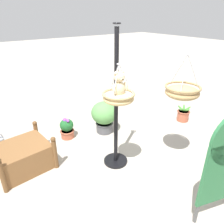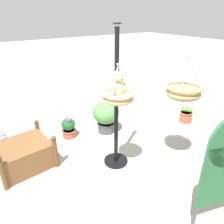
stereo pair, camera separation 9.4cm
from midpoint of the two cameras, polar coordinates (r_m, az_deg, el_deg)
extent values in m
plane|color=#A8A093|center=(4.08, -0.20, -13.54)|extent=(40.00, 40.00, 0.00)
cylinder|color=black|center=(3.49, 1.96, 2.22)|extent=(0.07, 0.07, 2.38)
cylinder|color=black|center=(4.09, 1.71, -13.00)|extent=(0.44, 0.44, 0.04)
torus|color=black|center=(3.21, 2.31, 22.83)|extent=(0.12, 0.12, 0.02)
ellipsoid|color=tan|center=(3.14, 2.52, 3.68)|extent=(0.46, 0.46, 0.16)
torus|color=tan|center=(3.11, 2.54, 4.91)|extent=(0.49, 0.49, 0.04)
ellipsoid|color=silver|center=(3.13, 2.52, 4.02)|extent=(0.41, 0.41, 0.13)
cylinder|color=#B7B7BC|center=(2.95, 1.80, 8.25)|extent=(0.20, 0.12, 0.44)
cylinder|color=#B7B7BC|center=(3.06, 4.62, 8.81)|extent=(0.20, 0.12, 0.44)
cylinder|color=#B7B7BC|center=(3.12, 1.44, 9.25)|extent=(0.01, 0.22, 0.44)
torus|color=#B7B7BC|center=(2.99, 2.71, 12.81)|extent=(0.06, 0.06, 0.01)
ellipsoid|color=#D1B789|center=(3.08, 2.68, 6.06)|extent=(0.20, 0.17, 0.24)
sphere|color=#D1B789|center=(3.02, 2.75, 9.38)|extent=(0.18, 0.18, 0.16)
ellipsoid|color=beige|center=(2.98, 3.43, 8.90)|extent=(0.08, 0.06, 0.05)
sphere|color=black|center=(2.97, 3.70, 8.84)|extent=(0.02, 0.02, 0.02)
sphere|color=#D1B789|center=(3.04, 3.61, 10.67)|extent=(0.06, 0.06, 0.06)
sphere|color=#D1B789|center=(2.98, 1.92, 10.38)|extent=(0.06, 0.06, 0.06)
ellipsoid|color=#D1B789|center=(3.12, 4.54, 6.81)|extent=(0.06, 0.12, 0.15)
ellipsoid|color=#D1B789|center=(2.99, 1.35, 6.09)|extent=(0.06, 0.12, 0.15)
ellipsoid|color=#D1B789|center=(3.08, 4.44, 4.27)|extent=(0.07, 0.14, 0.07)
ellipsoid|color=#D1B789|center=(3.02, 2.78, 3.85)|extent=(0.07, 0.14, 0.07)
ellipsoid|color=tan|center=(3.62, 19.33, 4.80)|extent=(0.55, 0.55, 0.21)
torus|color=#97794E|center=(3.59, 19.55, 6.20)|extent=(0.57, 0.57, 0.04)
cylinder|color=#B7B7BC|center=(3.40, 19.90, 9.69)|extent=(0.23, 0.14, 0.52)
cylinder|color=#B7B7BC|center=(3.58, 22.03, 10.08)|extent=(0.23, 0.14, 0.52)
cylinder|color=#B7B7BC|center=(3.60, 18.54, 10.68)|extent=(0.01, 0.26, 0.52)
torus|color=#B7B7BC|center=(3.47, 20.81, 14.26)|extent=(0.06, 0.06, 0.01)
cube|color=brown|center=(4.17, -22.07, -10.72)|extent=(0.94, 0.83, 0.47)
cube|color=#382819|center=(4.06, -22.53, -8.39)|extent=(0.83, 0.73, 0.06)
cylinder|color=brown|center=(3.95, -14.32, -10.74)|extent=(0.08, 0.08, 0.57)
cylinder|color=brown|center=(3.77, -26.63, -14.99)|extent=(0.08, 0.08, 0.57)
cylinder|color=brown|center=(4.55, -18.60, -6.11)|extent=(0.08, 0.08, 0.57)
sphere|color=brown|center=(3.78, -14.83, -6.87)|extent=(0.09, 0.09, 0.09)
sphere|color=brown|center=(4.40, -19.16, -2.61)|extent=(0.09, 0.09, 0.09)
cylinder|color=#AD563D|center=(4.87, -10.94, -5.64)|extent=(0.28, 0.28, 0.18)
torus|color=#9C4E37|center=(4.83, -11.02, -4.85)|extent=(0.32, 0.32, 0.03)
cylinder|color=#382819|center=(4.83, -11.01, -4.91)|extent=(0.25, 0.25, 0.03)
ellipsoid|color=#1E5B28|center=(4.76, -11.17, -3.29)|extent=(0.30, 0.30, 0.28)
sphere|color=purple|center=(4.68, -11.63, -1.92)|extent=(0.09, 0.09, 0.09)
sphere|color=purple|center=(4.61, -10.87, -2.15)|extent=(0.07, 0.07, 0.07)
cylinder|color=#AD563D|center=(5.73, 19.70, -1.24)|extent=(0.29, 0.29, 0.27)
torus|color=#9C4E37|center=(5.68, 19.88, -0.13)|extent=(0.32, 0.32, 0.03)
cylinder|color=#382819|center=(5.68, 19.88, -0.17)|extent=(0.25, 0.25, 0.03)
ellipsoid|color=#478E38|center=(5.57, 19.40, 0.41)|extent=(0.21, 0.05, 0.12)
ellipsoid|color=#478E38|center=(5.59, 20.65, 0.23)|extent=(0.08, 0.21, 0.14)
ellipsoid|color=#478E38|center=(5.68, 20.77, 0.53)|extent=(0.19, 0.15, 0.16)
ellipsoid|color=#478E38|center=(5.73, 19.97, 0.88)|extent=(0.19, 0.16, 0.16)
ellipsoid|color=#478E38|center=(5.67, 19.22, 0.68)|extent=(0.12, 0.19, 0.17)
cylinder|color=#4C4C51|center=(4.97, -1.06, -4.08)|extent=(0.37, 0.37, 0.23)
torus|color=#444449|center=(4.92, -1.07, -3.02)|extent=(0.41, 0.41, 0.03)
cylinder|color=#382819|center=(4.92, -1.07, -3.07)|extent=(0.33, 0.33, 0.03)
ellipsoid|color=#56934C|center=(4.80, -1.09, -0.20)|extent=(0.59, 0.59, 0.52)
cylinder|color=#4C4C4C|center=(3.28, 22.18, -24.49)|extent=(0.05, 0.05, 0.30)
cylinder|color=gray|center=(5.07, -26.99, -6.84)|extent=(0.20, 0.20, 0.18)
torus|color=gray|center=(5.01, -27.28, -5.58)|extent=(0.16, 0.02, 0.16)
camera|label=1|loc=(0.05, -89.21, 0.38)|focal=33.90mm
camera|label=2|loc=(0.05, 90.79, -0.38)|focal=33.90mm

